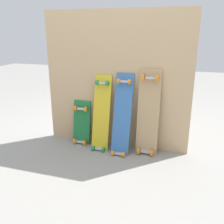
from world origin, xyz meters
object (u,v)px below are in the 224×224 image
at_px(skateboard_blue, 122,118).
at_px(skateboard_natural, 148,115).
at_px(skateboard_green, 81,125).
at_px(skateboard_yellow, 101,116).

distance_m(skateboard_blue, skateboard_natural, 0.27).
height_order(skateboard_green, skateboard_yellow, skateboard_yellow).
xyz_separation_m(skateboard_green, skateboard_blue, (0.50, -0.07, 0.17)).
bearing_deg(skateboard_green, skateboard_yellow, -10.06).
xyz_separation_m(skateboard_blue, skateboard_natural, (0.26, 0.06, 0.03)).
height_order(skateboard_yellow, skateboard_natural, skateboard_natural).
distance_m(skateboard_green, skateboard_yellow, 0.31).
height_order(skateboard_green, skateboard_natural, skateboard_natural).
relative_size(skateboard_yellow, skateboard_natural, 0.92).
distance_m(skateboard_yellow, skateboard_natural, 0.51).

